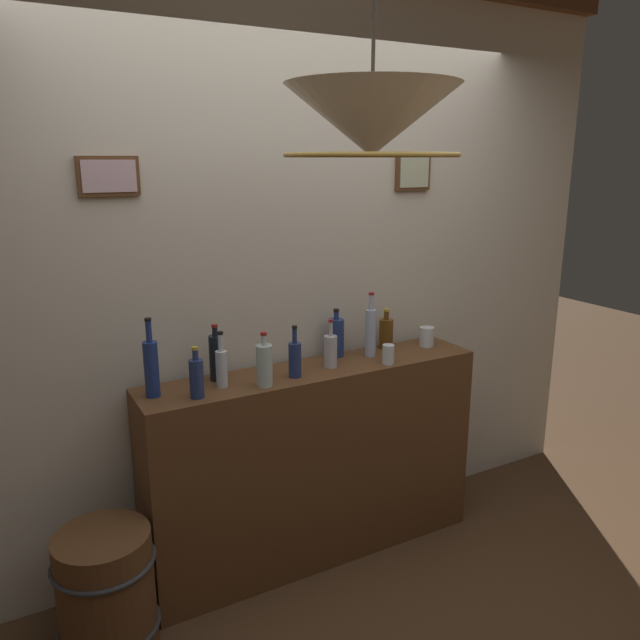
# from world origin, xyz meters

# --- Properties ---
(panelled_rear_partition) EXTENTS (3.79, 0.15, 2.89)m
(panelled_rear_partition) POSITION_xyz_m (-0.00, 1.10, 1.52)
(panelled_rear_partition) COLOR beige
(panelled_rear_partition) RESTS_ON ground
(bar_shelf_unit) EXTENTS (1.68, 0.33, 0.99)m
(bar_shelf_unit) POSITION_xyz_m (0.00, 0.85, 0.49)
(bar_shelf_unit) COLOR brown
(bar_shelf_unit) RESTS_ON ground
(liquor_bottle_rye) EXTENTS (0.06, 0.06, 0.23)m
(liquor_bottle_rye) POSITION_xyz_m (0.08, 0.84, 1.07)
(liquor_bottle_rye) COLOR #BAB8C0
(liquor_bottle_rye) RESTS_ON bar_shelf_unit
(liquor_bottle_sherry) EXTENTS (0.06, 0.06, 0.26)m
(liquor_bottle_sherry) POSITION_xyz_m (-0.46, 0.94, 1.10)
(liquor_bottle_sherry) COLOR black
(liquor_bottle_sherry) RESTS_ON bar_shelf_unit
(liquor_bottle_amaro) EXTENTS (0.08, 0.08, 0.24)m
(liquor_bottle_amaro) POSITION_xyz_m (0.19, 0.97, 1.09)
(liquor_bottle_amaro) COLOR navy
(liquor_bottle_amaro) RESTS_ON bar_shelf_unit
(liquor_bottle_vermouth) EXTENTS (0.06, 0.06, 0.34)m
(liquor_bottle_vermouth) POSITION_xyz_m (-0.76, 0.88, 1.12)
(liquor_bottle_vermouth) COLOR navy
(liquor_bottle_vermouth) RESTS_ON bar_shelf_unit
(liquor_bottle_scotch) EXTENTS (0.06, 0.06, 0.24)m
(liquor_bottle_scotch) POSITION_xyz_m (-0.13, 0.80, 1.08)
(liquor_bottle_scotch) COLOR navy
(liquor_bottle_scotch) RESTS_ON bar_shelf_unit
(liquor_bottle_vodka) EXTENTS (0.05, 0.05, 0.33)m
(liquor_bottle_vodka) POSITION_xyz_m (0.34, 0.89, 1.12)
(liquor_bottle_vodka) COLOR #A7B7D7
(liquor_bottle_vodka) RESTS_ON bar_shelf_unit
(liquor_bottle_tequila) EXTENTS (0.07, 0.07, 0.24)m
(liquor_bottle_tequila) POSITION_xyz_m (-0.30, 0.76, 1.09)
(liquor_bottle_tequila) COLOR #AFC5BF
(liquor_bottle_tequila) RESTS_ON bar_shelf_unit
(liquor_bottle_port) EXTENTS (0.05, 0.05, 0.25)m
(liquor_bottle_port) POSITION_xyz_m (-0.47, 0.84, 1.08)
(liquor_bottle_port) COLOR silver
(liquor_bottle_port) RESTS_ON bar_shelf_unit
(liquor_bottle_mezcal) EXTENTS (0.06, 0.06, 0.22)m
(liquor_bottle_mezcal) POSITION_xyz_m (-0.60, 0.77, 1.08)
(liquor_bottle_mezcal) COLOR navy
(liquor_bottle_mezcal) RESTS_ON bar_shelf_unit
(liquor_bottle_rum) EXTENTS (0.07, 0.07, 0.21)m
(liquor_bottle_rum) POSITION_xyz_m (0.48, 0.97, 1.07)
(liquor_bottle_rum) COLOR #5C3812
(liquor_bottle_rum) RESTS_ON bar_shelf_unit
(glass_tumbler_rocks) EXTENTS (0.06, 0.06, 0.10)m
(glass_tumbler_rocks) POSITION_xyz_m (0.35, 0.75, 1.04)
(glass_tumbler_rocks) COLOR silver
(glass_tumbler_rocks) RESTS_ON bar_shelf_unit
(glass_tumbler_highball) EXTENTS (0.08, 0.08, 0.10)m
(glass_tumbler_highball) POSITION_xyz_m (0.69, 0.89, 1.04)
(glass_tumbler_highball) COLOR silver
(glass_tumbler_highball) RESTS_ON bar_shelf_unit
(pendant_lamp) EXTENTS (0.56, 0.56, 0.56)m
(pendant_lamp) POSITION_xyz_m (-0.19, 0.12, 2.06)
(pendant_lamp) COLOR #EFE5C6
(wooden_barrel) EXTENTS (0.41, 0.41, 0.53)m
(wooden_barrel) POSITION_xyz_m (-1.05, 0.68, 0.27)
(wooden_barrel) COLOR brown
(wooden_barrel) RESTS_ON ground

